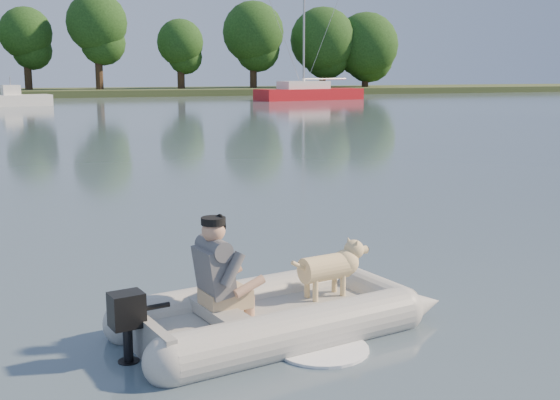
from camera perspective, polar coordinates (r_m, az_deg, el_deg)
name	(u,v)px	position (r m, az deg, el deg)	size (l,w,h in m)	color
water	(292,302)	(7.36, 0.96, -8.31)	(160.00, 160.00, 0.00)	slate
shore_bank	(57,93)	(68.60, -17.67, 8.28)	(160.00, 12.00, 0.70)	#47512D
treeline	(71,36)	(67.80, -16.62, 12.67)	(75.85, 7.35, 9.27)	#332316
dinghy	(278,276)	(6.48, -0.17, -6.23)	(4.17, 3.01, 1.21)	#A5A5A0
man	(216,267)	(6.19, -5.22, -5.46)	(0.63, 0.54, 0.93)	#57585C
dog	(325,272)	(6.83, 3.70, -5.88)	(0.81, 0.29, 0.54)	#D3B77A
outboard_motor	(127,331)	(5.98, -12.29, -10.33)	(0.36, 0.25, 0.68)	black
motorboat	(14,92)	(49.96, -20.83, 8.20)	(4.79, 1.84, 2.03)	white
sailboat	(308,93)	(56.66, 2.32, 8.67)	(9.12, 4.13, 12.09)	red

